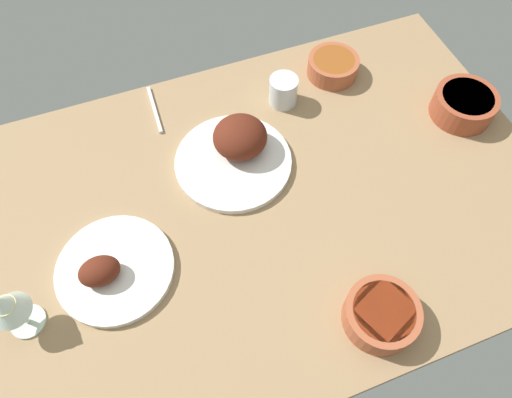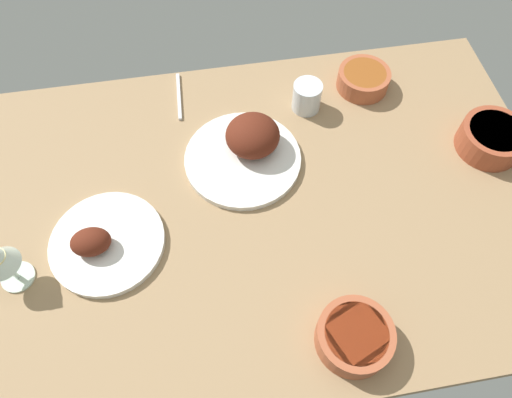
{
  "view_description": "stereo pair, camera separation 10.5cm",
  "coord_description": "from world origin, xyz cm",
  "px_view_note": "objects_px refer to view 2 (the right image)",
  "views": [
    {
      "loc": [
        -19.13,
        -50.31,
        96.83
      ],
      "look_at": [
        0.0,
        0.0,
        6.0
      ],
      "focal_mm": 32.63,
      "sensor_mm": 36.0,
      "label": 1
    },
    {
      "loc": [
        -8.96,
        -53.07,
        96.83
      ],
      "look_at": [
        0.0,
        0.0,
        6.0
      ],
      "focal_mm": 32.63,
      "sensor_mm": 36.0,
      "label": 2
    }
  ],
  "objects_px": {
    "bowl_sauce": "(354,336)",
    "spoon_loose": "(179,96)",
    "water_tumbler": "(307,97)",
    "bowl_potatoes": "(492,138)",
    "plate_center_main": "(248,147)",
    "bowl_soup": "(363,79)",
    "plate_near_viewer": "(104,242)"
  },
  "relations": [
    {
      "from": "bowl_sauce",
      "to": "spoon_loose",
      "type": "xyz_separation_m",
      "value": [
        -0.28,
        0.7,
        -0.03
      ]
    },
    {
      "from": "spoon_loose",
      "to": "water_tumbler",
      "type": "bearing_deg",
      "value": -102.99
    },
    {
      "from": "water_tumbler",
      "to": "bowl_potatoes",
      "type": "bearing_deg",
      "value": -26.06
    },
    {
      "from": "plate_center_main",
      "to": "bowl_potatoes",
      "type": "distance_m",
      "value": 0.59
    },
    {
      "from": "bowl_soup",
      "to": "bowl_sauce",
      "type": "xyz_separation_m",
      "value": [
        -0.21,
        -0.65,
        0.0
      ]
    },
    {
      "from": "spoon_loose",
      "to": "bowl_sauce",
      "type": "bearing_deg",
      "value": -155.67
    },
    {
      "from": "water_tumbler",
      "to": "spoon_loose",
      "type": "height_order",
      "value": "water_tumbler"
    },
    {
      "from": "bowl_soup",
      "to": "water_tumbler",
      "type": "xyz_separation_m",
      "value": [
        -0.17,
        -0.05,
        0.01
      ]
    },
    {
      "from": "bowl_soup",
      "to": "water_tumbler",
      "type": "bearing_deg",
      "value": -164.38
    },
    {
      "from": "bowl_potatoes",
      "to": "spoon_loose",
      "type": "distance_m",
      "value": 0.8
    },
    {
      "from": "plate_center_main",
      "to": "spoon_loose",
      "type": "xyz_separation_m",
      "value": [
        -0.15,
        0.22,
        -0.03
      ]
    },
    {
      "from": "plate_center_main",
      "to": "spoon_loose",
      "type": "bearing_deg",
      "value": 124.79
    },
    {
      "from": "plate_center_main",
      "to": "bowl_sauce",
      "type": "height_order",
      "value": "plate_center_main"
    },
    {
      "from": "bowl_soup",
      "to": "water_tumbler",
      "type": "height_order",
      "value": "water_tumbler"
    },
    {
      "from": "bowl_soup",
      "to": "bowl_sauce",
      "type": "height_order",
      "value": "bowl_sauce"
    },
    {
      "from": "plate_near_viewer",
      "to": "spoon_loose",
      "type": "relative_size",
      "value": 1.55
    },
    {
      "from": "bowl_soup",
      "to": "spoon_loose",
      "type": "xyz_separation_m",
      "value": [
        -0.49,
        0.04,
        -0.02
      ]
    },
    {
      "from": "bowl_soup",
      "to": "bowl_potatoes",
      "type": "height_order",
      "value": "bowl_potatoes"
    },
    {
      "from": "plate_near_viewer",
      "to": "bowl_potatoes",
      "type": "distance_m",
      "value": 0.94
    },
    {
      "from": "plate_center_main",
      "to": "bowl_soup",
      "type": "relative_size",
      "value": 2.06
    },
    {
      "from": "water_tumbler",
      "to": "spoon_loose",
      "type": "relative_size",
      "value": 0.48
    },
    {
      "from": "plate_center_main",
      "to": "spoon_loose",
      "type": "height_order",
      "value": "plate_center_main"
    },
    {
      "from": "water_tumbler",
      "to": "plate_near_viewer",
      "type": "bearing_deg",
      "value": -148.53
    },
    {
      "from": "bowl_soup",
      "to": "water_tumbler",
      "type": "relative_size",
      "value": 1.77
    },
    {
      "from": "plate_center_main",
      "to": "spoon_loose",
      "type": "distance_m",
      "value": 0.27
    },
    {
      "from": "bowl_sauce",
      "to": "water_tumbler",
      "type": "distance_m",
      "value": 0.61
    },
    {
      "from": "plate_near_viewer",
      "to": "water_tumbler",
      "type": "height_order",
      "value": "water_tumbler"
    },
    {
      "from": "plate_near_viewer",
      "to": "bowl_soup",
      "type": "distance_m",
      "value": 0.78
    },
    {
      "from": "bowl_sauce",
      "to": "bowl_soup",
      "type": "bearing_deg",
      "value": 72.21
    },
    {
      "from": "bowl_potatoes",
      "to": "plate_center_main",
      "type": "bearing_deg",
      "value": 172.88
    },
    {
      "from": "plate_center_main",
      "to": "bowl_sauce",
      "type": "distance_m",
      "value": 0.5
    },
    {
      "from": "bowl_potatoes",
      "to": "water_tumbler",
      "type": "relative_size",
      "value": 2.02
    }
  ]
}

